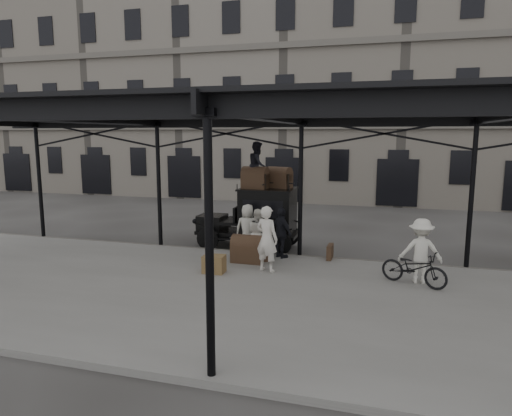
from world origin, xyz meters
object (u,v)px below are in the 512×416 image
Objects in this scene: porter_left at (267,239)px; bicycle at (414,268)px; taxi at (259,215)px; steamer_trunk_platform at (248,251)px; porter_official at (281,233)px; steamer_trunk_roof_near at (255,179)px.

porter_left is 1.09× the size of bicycle.
taxi is 2.41m from steamer_trunk_platform.
porter_left is at bearing -70.60° from taxi.
taxi is 1.93× the size of porter_left.
taxi is at bearing -14.58° from porter_official.
porter_official is 4.26m from bicycle.
steamer_trunk_roof_near reaches higher than taxi.
porter_left is 1.97× the size of steamer_trunk_platform.
bicycle is (5.06, -3.19, -0.60)m from taxi.
taxi is 1.32m from steamer_trunk_roof_near.
bicycle is 6.22m from steamer_trunk_roof_near.
steamer_trunk_roof_near reaches higher than steamer_trunk_platform.
bicycle is 1.81× the size of steamer_trunk_platform.
bicycle reaches higher than steamer_trunk_platform.
taxi is 6.01m from bicycle.
steamer_trunk_platform is at bearing -73.86° from steamer_trunk_roof_near.
steamer_trunk_roof_near is (-0.08, -0.25, 1.29)m from taxi.
steamer_trunk_roof_near is 0.90× the size of steamer_trunk_platform.
porter_official is 0.92× the size of bicycle.
taxi is at bearing 78.15° from steamer_trunk_roof_near.
taxi is 1.93m from porter_official.
porter_left is at bearing -43.44° from steamer_trunk_platform.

